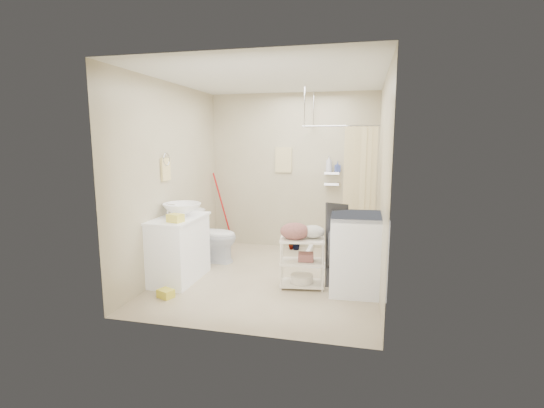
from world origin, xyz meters
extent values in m
plane|color=#BDAD8D|center=(0.00, 0.00, 0.00)|extent=(3.20, 3.20, 0.00)
cube|color=silver|center=(0.00, 0.00, 2.60)|extent=(2.80, 3.20, 0.04)
cube|color=#BDB292|center=(0.00, 1.60, 1.30)|extent=(2.80, 0.04, 2.60)
cube|color=#BDB292|center=(0.00, -1.60, 1.30)|extent=(2.80, 0.04, 2.60)
cube|color=#BDB292|center=(-1.40, 0.00, 1.30)|extent=(0.04, 3.20, 2.60)
cube|color=#BDB292|center=(1.40, 0.00, 1.30)|extent=(0.04, 3.20, 2.60)
cube|color=white|center=(-1.16, -0.35, 0.42)|extent=(0.54, 0.96, 0.84)
imported|color=white|center=(-1.14, -0.25, 0.93)|extent=(0.59, 0.59, 0.17)
cube|color=#EADB4E|center=(-1.05, -0.63, 0.89)|extent=(0.21, 0.18, 0.10)
cube|color=yellow|center=(-1.04, -0.96, 0.07)|extent=(0.31, 0.28, 0.14)
imported|color=silver|center=(-1.04, 0.50, 0.39)|extent=(0.80, 0.50, 0.79)
imported|color=brown|center=(0.02, 1.41, 0.15)|extent=(0.17, 0.13, 0.29)
imported|color=brown|center=(0.13, 1.41, 0.17)|extent=(0.19, 0.16, 0.33)
cube|color=beige|center=(-0.15, 1.58, 1.50)|extent=(0.28, 0.03, 0.42)
imported|color=silver|center=(0.62, 1.51, 1.45)|extent=(0.12, 0.12, 0.26)
imported|color=#3B4993|center=(0.76, 1.50, 1.40)|extent=(0.10, 0.10, 0.17)
cube|color=white|center=(1.14, -0.22, 0.48)|extent=(0.69, 0.71, 0.95)
camera|label=1|loc=(1.18, -4.95, 1.84)|focal=26.00mm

